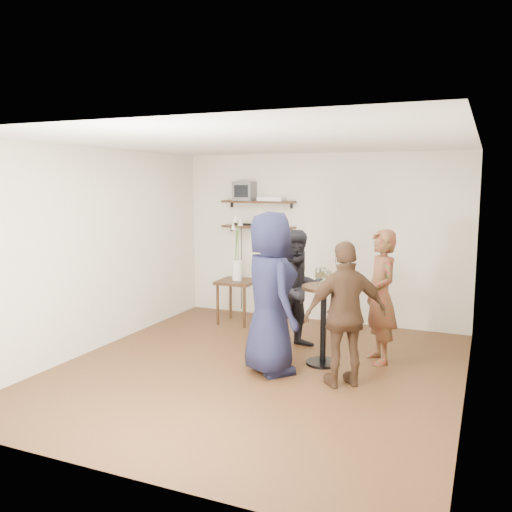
{
  "coord_description": "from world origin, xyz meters",
  "views": [
    {
      "loc": [
        2.39,
        -5.56,
        2.18
      ],
      "look_at": [
        -0.19,
        0.4,
        1.28
      ],
      "focal_mm": 38.0,
      "sensor_mm": 36.0,
      "label": 1
    }
  ],
  "objects_px": {
    "person_plaid": "(381,297)",
    "person_dark": "(299,290)",
    "radio": "(265,223)",
    "dvd_deck": "(272,199)",
    "person_navy": "(270,293)",
    "side_table": "(237,287)",
    "drinks_table": "(323,314)",
    "person_brown": "(346,315)",
    "crt_monitor": "(245,191)"
  },
  "relations": [
    {
      "from": "dvd_deck",
      "to": "radio",
      "type": "xyz_separation_m",
      "value": [
        -0.11,
        0.0,
        -0.38
      ]
    },
    {
      "from": "person_brown",
      "to": "drinks_table",
      "type": "bearing_deg",
      "value": -90.0
    },
    {
      "from": "person_dark",
      "to": "person_brown",
      "type": "xyz_separation_m",
      "value": [
        0.89,
        -1.06,
        0.0
      ]
    },
    {
      "from": "crt_monitor",
      "to": "radio",
      "type": "relative_size",
      "value": 1.45
    },
    {
      "from": "dvd_deck",
      "to": "drinks_table",
      "type": "xyz_separation_m",
      "value": [
        1.41,
        -1.87,
        -1.28
      ]
    },
    {
      "from": "person_brown",
      "to": "dvd_deck",
      "type": "bearing_deg",
      "value": -88.96
    },
    {
      "from": "side_table",
      "to": "person_navy",
      "type": "bearing_deg",
      "value": -54.98
    },
    {
      "from": "dvd_deck",
      "to": "drinks_table",
      "type": "distance_m",
      "value": 2.67
    },
    {
      "from": "side_table",
      "to": "person_navy",
      "type": "relative_size",
      "value": 0.36
    },
    {
      "from": "dvd_deck",
      "to": "side_table",
      "type": "relative_size",
      "value": 0.6
    },
    {
      "from": "side_table",
      "to": "person_plaid",
      "type": "height_order",
      "value": "person_plaid"
    },
    {
      "from": "person_dark",
      "to": "side_table",
      "type": "bearing_deg",
      "value": 103.25
    },
    {
      "from": "person_dark",
      "to": "person_brown",
      "type": "relative_size",
      "value": 1.0
    },
    {
      "from": "person_dark",
      "to": "person_plaid",
      "type": "bearing_deg",
      "value": -51.94
    },
    {
      "from": "radio",
      "to": "drinks_table",
      "type": "bearing_deg",
      "value": -50.79
    },
    {
      "from": "radio",
      "to": "drinks_table",
      "type": "height_order",
      "value": "radio"
    },
    {
      "from": "side_table",
      "to": "person_dark",
      "type": "height_order",
      "value": "person_dark"
    },
    {
      "from": "side_table",
      "to": "drinks_table",
      "type": "xyz_separation_m",
      "value": [
        1.76,
        -1.31,
        0.05
      ]
    },
    {
      "from": "person_dark",
      "to": "person_brown",
      "type": "distance_m",
      "value": 1.39
    },
    {
      "from": "dvd_deck",
      "to": "person_plaid",
      "type": "relative_size",
      "value": 0.25
    },
    {
      "from": "radio",
      "to": "drinks_table",
      "type": "relative_size",
      "value": 0.23
    },
    {
      "from": "person_dark",
      "to": "person_navy",
      "type": "relative_size",
      "value": 0.84
    },
    {
      "from": "person_plaid",
      "to": "person_brown",
      "type": "height_order",
      "value": "person_plaid"
    },
    {
      "from": "dvd_deck",
      "to": "person_plaid",
      "type": "distance_m",
      "value": 2.75
    },
    {
      "from": "radio",
      "to": "person_dark",
      "type": "bearing_deg",
      "value": -52.77
    },
    {
      "from": "side_table",
      "to": "person_dark",
      "type": "xyz_separation_m",
      "value": [
        1.27,
        -0.81,
        0.22
      ]
    },
    {
      "from": "radio",
      "to": "person_dark",
      "type": "height_order",
      "value": "radio"
    },
    {
      "from": "person_plaid",
      "to": "person_dark",
      "type": "relative_size",
      "value": 1.04
    },
    {
      "from": "drinks_table",
      "to": "person_brown",
      "type": "height_order",
      "value": "person_brown"
    },
    {
      "from": "radio",
      "to": "person_plaid",
      "type": "relative_size",
      "value": 0.14
    },
    {
      "from": "person_brown",
      "to": "person_dark",
      "type": "bearing_deg",
      "value": -85.82
    },
    {
      "from": "radio",
      "to": "person_navy",
      "type": "relative_size",
      "value": 0.12
    },
    {
      "from": "radio",
      "to": "dvd_deck",
      "type": "bearing_deg",
      "value": 0.0
    },
    {
      "from": "crt_monitor",
      "to": "person_plaid",
      "type": "relative_size",
      "value": 0.2
    },
    {
      "from": "crt_monitor",
      "to": "person_navy",
      "type": "xyz_separation_m",
      "value": [
        1.38,
        -2.37,
        -1.09
      ]
    },
    {
      "from": "radio",
      "to": "side_table",
      "type": "relative_size",
      "value": 0.33
    },
    {
      "from": "crt_monitor",
      "to": "side_table",
      "type": "bearing_deg",
      "value": -78.16
    },
    {
      "from": "side_table",
      "to": "drinks_table",
      "type": "bearing_deg",
      "value": -36.8
    },
    {
      "from": "radio",
      "to": "person_plaid",
      "type": "distance_m",
      "value": 2.71
    },
    {
      "from": "radio",
      "to": "person_plaid",
      "type": "xyz_separation_m",
      "value": [
        2.13,
        -1.52,
        -0.71
      ]
    },
    {
      "from": "crt_monitor",
      "to": "person_dark",
      "type": "xyz_separation_m",
      "value": [
        1.39,
        -1.37,
        -1.24
      ]
    },
    {
      "from": "drinks_table",
      "to": "person_dark",
      "type": "height_order",
      "value": "person_dark"
    },
    {
      "from": "person_dark",
      "to": "person_navy",
      "type": "bearing_deg",
      "value": -134.31
    },
    {
      "from": "crt_monitor",
      "to": "radio",
      "type": "height_order",
      "value": "crt_monitor"
    },
    {
      "from": "crt_monitor",
      "to": "person_brown",
      "type": "xyz_separation_m",
      "value": [
        2.28,
        -2.43,
        -1.24
      ]
    },
    {
      "from": "dvd_deck",
      "to": "person_brown",
      "type": "bearing_deg",
      "value": -53.19
    },
    {
      "from": "radio",
      "to": "person_plaid",
      "type": "bearing_deg",
      "value": -35.54
    },
    {
      "from": "person_plaid",
      "to": "person_dark",
      "type": "distance_m",
      "value": 1.1
    },
    {
      "from": "dvd_deck",
      "to": "person_dark",
      "type": "relative_size",
      "value": 0.26
    },
    {
      "from": "dvd_deck",
      "to": "person_navy",
      "type": "relative_size",
      "value": 0.22
    }
  ]
}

